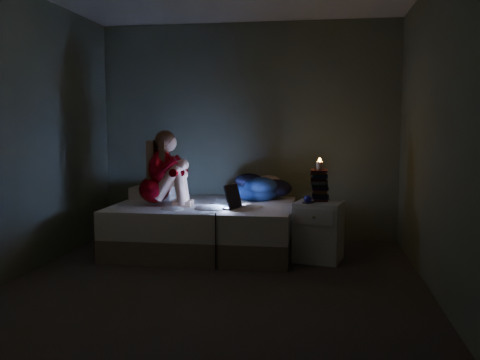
% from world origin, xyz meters
% --- Properties ---
extents(floor, '(3.60, 3.80, 0.02)m').
position_xyz_m(floor, '(0.00, 0.00, -0.01)').
color(floor, '#262523').
rests_on(floor, ground).
extents(wall_back, '(3.60, 0.02, 2.60)m').
position_xyz_m(wall_back, '(0.00, 1.91, 1.30)').
color(wall_back, '#434B3A').
rests_on(wall_back, ground).
extents(wall_front, '(3.60, 0.02, 2.60)m').
position_xyz_m(wall_front, '(0.00, -1.91, 1.30)').
color(wall_front, '#434B3A').
rests_on(wall_front, ground).
extents(wall_left, '(0.02, 3.80, 2.60)m').
position_xyz_m(wall_left, '(-1.81, 0.00, 1.30)').
color(wall_left, '#434B3A').
rests_on(wall_left, ground).
extents(wall_right, '(0.02, 3.80, 2.60)m').
position_xyz_m(wall_right, '(1.81, 0.00, 1.30)').
color(wall_right, '#434B3A').
rests_on(wall_right, ground).
extents(bed, '(1.90, 1.43, 0.52)m').
position_xyz_m(bed, '(-0.36, 1.10, 0.26)').
color(bed, beige).
rests_on(bed, ground).
extents(pillow, '(0.48, 0.34, 0.14)m').
position_xyz_m(pillow, '(-1.03, 1.39, 0.59)').
color(pillow, silver).
rests_on(pillow, bed).
extents(woman, '(0.52, 0.36, 0.80)m').
position_xyz_m(woman, '(-0.86, 0.91, 0.92)').
color(woman, maroon).
rests_on(woman, bed).
extents(laptop, '(0.44, 0.38, 0.26)m').
position_xyz_m(laptop, '(-0.14, 0.85, 0.66)').
color(laptop, black).
rests_on(laptop, bed).
extents(clothes_pile, '(0.58, 0.49, 0.32)m').
position_xyz_m(clothes_pile, '(0.17, 1.47, 0.68)').
color(clothes_pile, navy).
rests_on(clothes_pile, bed).
extents(nightstand, '(0.53, 0.49, 0.60)m').
position_xyz_m(nightstand, '(0.88, 0.87, 0.30)').
color(nightstand, silver).
rests_on(nightstand, ground).
extents(book_stack, '(0.19, 0.25, 0.32)m').
position_xyz_m(book_stack, '(0.88, 0.97, 0.76)').
color(book_stack, black).
rests_on(book_stack, nightstand).
extents(candle, '(0.07, 0.07, 0.08)m').
position_xyz_m(candle, '(0.88, 0.97, 0.97)').
color(candle, beige).
rests_on(candle, book_stack).
extents(phone, '(0.10, 0.15, 0.01)m').
position_xyz_m(phone, '(0.80, 0.77, 0.61)').
color(phone, black).
rests_on(phone, nightstand).
extents(blue_orb, '(0.08, 0.08, 0.08)m').
position_xyz_m(blue_orb, '(0.79, 0.75, 0.64)').
color(blue_orb, navy).
rests_on(blue_orb, nightstand).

